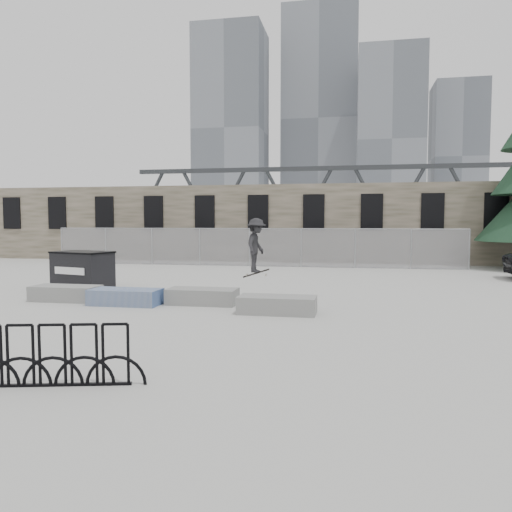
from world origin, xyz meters
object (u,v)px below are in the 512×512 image
Objects in this scene: planter_offset at (277,304)px; bike_rack at (36,357)px; skateboarder at (256,245)px; planter_far_left at (66,293)px; dumpster at (83,270)px; planter_center_left at (126,296)px; planter_center_right at (202,296)px.

bike_rack is (-2.56, -6.32, 0.19)m from planter_offset.
planter_offset is at bearing -145.26° from skateboarder.
planter_far_left is 2.76m from dumpster.
skateboarder is at bearing 118.42° from planter_offset.
planter_center_left is at bearing 113.31° from skateboarder.
planter_far_left is 4.22m from planter_center_right.
skateboarder reaches higher than bike_rack.
planter_center_right is at bearing 88.25° from bike_rack.
planter_far_left and planter_center_left have the same top height.
planter_far_left is 0.65× the size of bike_rack.
planter_offset is 0.88× the size of dumpster.
bike_rack is at bearing -60.87° from planter_far_left.
planter_far_left is at bearing -54.79° from dumpster.
planter_far_left is 5.91m from skateboarder.
planter_far_left is 8.21m from bike_rack.
skateboarder is (3.59, 1.10, 1.44)m from planter_center_left.
dumpster reaches higher than planter_far_left.
skateboarder reaches higher than planter_offset.
skateboarder is at bearing 21.65° from planter_center_right.
planter_far_left is 1.00× the size of planter_center_left.
planter_center_right is at bearing 13.63° from planter_center_left.
planter_far_left is 1.15× the size of skateboarder.
planter_offset is at bearing 67.99° from bike_rack.
planter_center_left is 7.09m from bike_rack.
planter_center_left is 4.49m from planter_offset.
planter_center_left is 0.88× the size of dumpster.
planter_offset is (2.33, -1.02, 0.00)m from planter_center_right.
planter_center_right is at bearing 2.37° from planter_far_left.
skateboarder is (1.69, 7.93, 1.24)m from bike_rack.
planter_center_left is at bearing -166.37° from planter_center_right.
skateboarder reaches higher than planter_center_left.
planter_center_right is 1.00× the size of planter_offset.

